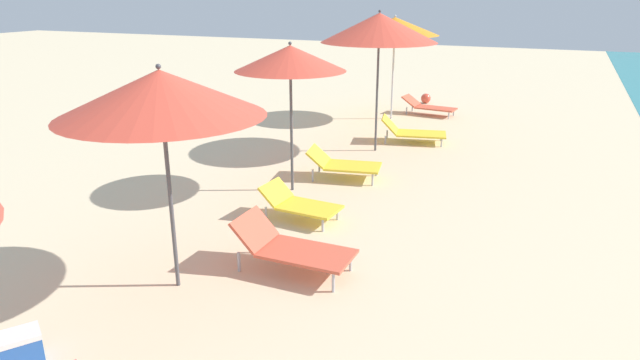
{
  "coord_description": "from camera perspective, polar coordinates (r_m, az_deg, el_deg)",
  "views": [
    {
      "loc": [
        4.17,
        2.16,
        3.45
      ],
      "look_at": [
        1.46,
        8.44,
        1.12
      ],
      "focal_mm": 31.34,
      "sensor_mm": 36.0,
      "label": 1
    }
  ],
  "objects": [
    {
      "name": "umbrella_fourth",
      "position": [
        9.65,
        -3.06,
        12.3
      ],
      "size": [
        1.91,
        1.91,
        2.64
      ],
      "color": "#4C4C51",
      "rests_on": "ground"
    },
    {
      "name": "lounger_fourth_inland",
      "position": [
        8.79,
        -2.12,
        -2.4
      ],
      "size": [
        1.27,
        0.69,
        0.54
      ],
      "rotation": [
        0.0,
        0.0,
        -0.07
      ],
      "color": "yellow",
      "rests_on": "ground"
    },
    {
      "name": "lounger_fourth_shoreside",
      "position": [
        10.71,
        2.33,
        1.69
      ],
      "size": [
        1.48,
        0.94,
        0.58
      ],
      "rotation": [
        0.0,
        0.0,
        0.19
      ],
      "color": "yellow",
      "rests_on": "ground"
    },
    {
      "name": "lounger_farthest_shoreside",
      "position": [
        16.65,
        11.01,
        7.42
      ],
      "size": [
        1.6,
        0.74,
        0.52
      ],
      "rotation": [
        0.0,
        0.0,
        -0.12
      ],
      "color": "#D8593F",
      "rests_on": "ground"
    },
    {
      "name": "umbrella_third",
      "position": [
        6.43,
        -15.96,
        8.5
      ],
      "size": [
        2.32,
        2.32,
        2.7
      ],
      "color": "#4C4C51",
      "rests_on": "ground"
    },
    {
      "name": "lounger_fifth_shoreside",
      "position": [
        13.49,
        9.36,
        4.94
      ],
      "size": [
        1.63,
        1.01,
        0.61
      ],
      "rotation": [
        0.0,
        0.0,
        0.22
      ],
      "color": "yellow",
      "rests_on": "ground"
    },
    {
      "name": "umbrella_fifth",
      "position": [
        12.3,
        6.07,
        15.2
      ],
      "size": [
        2.5,
        2.5,
        3.06
      ],
      "color": "#4C4C51",
      "rests_on": "ground"
    },
    {
      "name": "lounger_third_shoreside",
      "position": [
        7.2,
        -2.98,
        -6.81
      ],
      "size": [
        1.53,
        0.69,
        0.68
      ],
      "rotation": [
        0.0,
        0.0,
        -0.01
      ],
      "color": "#D8593F",
      "rests_on": "ground"
    },
    {
      "name": "beach_ball",
      "position": [
        18.42,
        10.75,
        8.19
      ],
      "size": [
        0.31,
        0.31,
        0.31
      ],
      "primitive_type": "sphere",
      "color": "#E54C38",
      "rests_on": "ground"
    },
    {
      "name": "umbrella_farthest",
      "position": [
        15.69,
        7.65,
        15.3
      ],
      "size": [
        2.39,
        2.39,
        2.83
      ],
      "color": "silver",
      "rests_on": "ground"
    },
    {
      "name": "cooler_box",
      "position": [
        6.31,
        -29.02,
        -15.1
      ],
      "size": [
        0.55,
        0.62,
        0.35
      ],
      "color": "#2659B2",
      "rests_on": "ground"
    }
  ]
}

